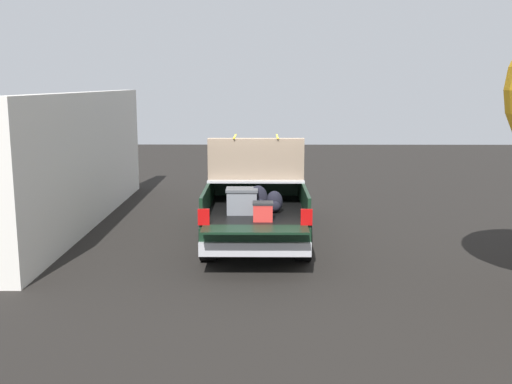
# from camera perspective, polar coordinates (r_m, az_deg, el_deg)

# --- Properties ---
(ground_plane) EXTENTS (40.00, 40.00, 0.00)m
(ground_plane) POSITION_cam_1_polar(r_m,az_deg,el_deg) (13.10, 0.02, -4.27)
(ground_plane) COLOR black
(pickup_truck) EXTENTS (6.05, 2.06, 2.23)m
(pickup_truck) POSITION_cam_1_polar(r_m,az_deg,el_deg) (13.26, 0.03, 0.22)
(pickup_truck) COLOR black
(pickup_truck) RESTS_ON ground_plane
(building_facade) EXTENTS (9.56, 0.36, 3.09)m
(building_facade) POSITION_cam_1_polar(r_m,az_deg,el_deg) (14.65, -15.53, 3.05)
(building_facade) COLOR silver
(building_facade) RESTS_ON ground_plane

